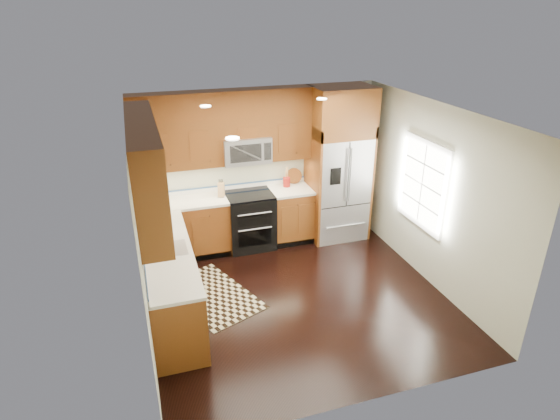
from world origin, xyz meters
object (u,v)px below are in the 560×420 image
object	(u,v)px
range	(250,221)
utensil_crock	(287,180)
refrigerator	(339,165)
rug	(213,295)
knife_block	(221,189)

from	to	relation	value
range	utensil_crock	size ratio (longest dim) A/B	2.75
refrigerator	utensil_crock	xyz separation A→B (m)	(-0.86, 0.20, -0.25)
rug	utensil_crock	distance (m)	2.38
refrigerator	rug	distance (m)	3.02
range	utensil_crock	xyz separation A→B (m)	(0.69, 0.16, 0.59)
range	knife_block	xyz separation A→B (m)	(-0.44, 0.08, 0.59)
knife_block	utensil_crock	distance (m)	1.13
rug	knife_block	bearing A→B (deg)	50.08
knife_block	utensil_crock	bearing A→B (deg)	3.69
range	knife_block	world-z (taller)	knife_block
rug	range	bearing A→B (deg)	33.42
knife_block	utensil_crock	world-z (taller)	utensil_crock
knife_block	utensil_crock	size ratio (longest dim) A/B	0.82
rug	utensil_crock	world-z (taller)	utensil_crock
rug	knife_block	size ratio (longest dim) A/B	5.21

